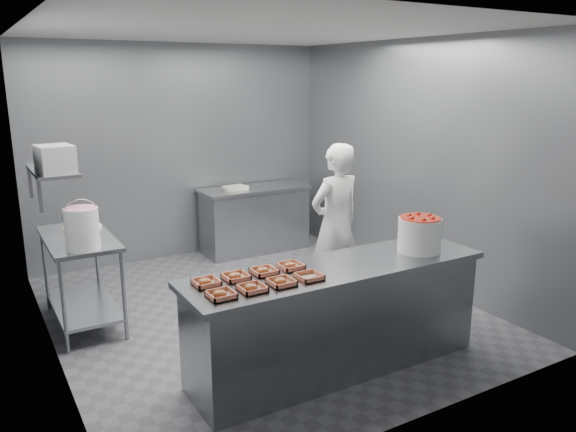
# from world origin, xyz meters

# --- Properties ---
(floor) EXTENTS (4.50, 4.50, 0.00)m
(floor) POSITION_xyz_m (0.00, 0.00, 0.00)
(floor) COLOR #4C4C51
(floor) RESTS_ON ground
(ceiling) EXTENTS (4.50, 4.50, 0.00)m
(ceiling) POSITION_xyz_m (0.00, 0.00, 2.80)
(ceiling) COLOR white
(ceiling) RESTS_ON wall_back
(wall_back) EXTENTS (4.00, 0.04, 2.80)m
(wall_back) POSITION_xyz_m (0.00, 2.25, 1.40)
(wall_back) COLOR slate
(wall_back) RESTS_ON ground
(wall_left) EXTENTS (0.04, 4.50, 2.80)m
(wall_left) POSITION_xyz_m (-2.00, 0.00, 1.40)
(wall_left) COLOR slate
(wall_left) RESTS_ON ground
(wall_right) EXTENTS (0.04, 4.50, 2.80)m
(wall_right) POSITION_xyz_m (2.00, 0.00, 1.40)
(wall_right) COLOR slate
(wall_right) RESTS_ON ground
(service_counter) EXTENTS (2.60, 0.70, 0.90)m
(service_counter) POSITION_xyz_m (0.00, -1.35, 0.45)
(service_counter) COLOR slate
(service_counter) RESTS_ON ground
(prep_table) EXTENTS (0.60, 1.20, 0.90)m
(prep_table) POSITION_xyz_m (-1.65, 0.60, 0.59)
(prep_table) COLOR slate
(prep_table) RESTS_ON ground
(back_counter) EXTENTS (1.50, 0.60, 0.90)m
(back_counter) POSITION_xyz_m (0.90, 1.90, 0.45)
(back_counter) COLOR slate
(back_counter) RESTS_ON ground
(wall_shelf) EXTENTS (0.35, 0.90, 0.03)m
(wall_shelf) POSITION_xyz_m (-1.82, 0.60, 1.55)
(wall_shelf) COLOR slate
(wall_shelf) RESTS_ON wall_left
(tray_0) EXTENTS (0.19, 0.18, 0.06)m
(tray_0) POSITION_xyz_m (-1.09, -1.49, 0.92)
(tray_0) COLOR #A38263
(tray_0) RESTS_ON service_counter
(tray_1) EXTENTS (0.19, 0.18, 0.06)m
(tray_1) POSITION_xyz_m (-0.85, -1.49, 0.92)
(tray_1) COLOR #A38263
(tray_1) RESTS_ON service_counter
(tray_2) EXTENTS (0.19, 0.18, 0.06)m
(tray_2) POSITION_xyz_m (-0.61, -1.49, 0.92)
(tray_2) COLOR #A38263
(tray_2) RESTS_ON service_counter
(tray_3) EXTENTS (0.19, 0.18, 0.04)m
(tray_3) POSITION_xyz_m (-0.36, -1.49, 0.92)
(tray_3) COLOR #A38263
(tray_3) RESTS_ON service_counter
(tray_4) EXTENTS (0.19, 0.18, 0.06)m
(tray_4) POSITION_xyz_m (-1.09, -1.21, 0.92)
(tray_4) COLOR #A38263
(tray_4) RESTS_ON service_counter
(tray_5) EXTENTS (0.19, 0.18, 0.06)m
(tray_5) POSITION_xyz_m (-0.85, -1.21, 0.92)
(tray_5) COLOR #A38263
(tray_5) RESTS_ON service_counter
(tray_6) EXTENTS (0.19, 0.18, 0.06)m
(tray_6) POSITION_xyz_m (-0.61, -1.21, 0.92)
(tray_6) COLOR #A38263
(tray_6) RESTS_ON service_counter
(tray_7) EXTENTS (0.19, 0.18, 0.06)m
(tray_7) POSITION_xyz_m (-0.37, -1.21, 0.92)
(tray_7) COLOR #A38263
(tray_7) RESTS_ON service_counter
(worker) EXTENTS (0.67, 0.48, 1.72)m
(worker) POSITION_xyz_m (0.82, -0.14, 0.86)
(worker) COLOR white
(worker) RESTS_ON ground
(strawberry_tub) EXTENTS (0.37, 0.37, 0.31)m
(strawberry_tub) POSITION_xyz_m (0.83, -1.39, 1.06)
(strawberry_tub) COLOR white
(strawberry_tub) RESTS_ON service_counter
(glaze_bucket) EXTENTS (0.31, 0.29, 0.45)m
(glaze_bucket) POSITION_xyz_m (-1.68, 0.16, 1.10)
(glaze_bucket) COLOR white
(glaze_bucket) RESTS_ON prep_table
(bucket_lid) EXTENTS (0.37, 0.37, 0.02)m
(bucket_lid) POSITION_xyz_m (-1.51, 0.87, 0.91)
(bucket_lid) COLOR white
(bucket_lid) RESTS_ON prep_table
(rag) EXTENTS (0.19, 0.18, 0.02)m
(rag) POSITION_xyz_m (-1.66, 0.91, 0.91)
(rag) COLOR #CCB28C
(rag) RESTS_ON prep_table
(appliance) EXTENTS (0.32, 0.35, 0.24)m
(appliance) POSITION_xyz_m (-1.82, 0.33, 1.69)
(appliance) COLOR gray
(appliance) RESTS_ON wall_shelf
(paper_stack) EXTENTS (0.30, 0.22, 0.05)m
(paper_stack) POSITION_xyz_m (0.61, 1.90, 0.92)
(paper_stack) COLOR silver
(paper_stack) RESTS_ON back_counter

